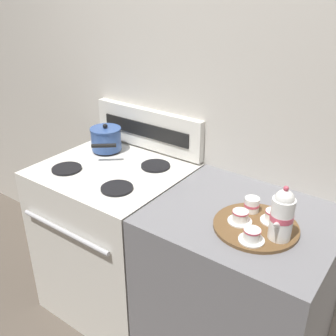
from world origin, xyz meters
The scene contains 12 objects.
ground_plane centered at (0.00, 0.00, 0.00)m, with size 6.00×6.00×0.00m, color brown.
wall_back centered at (0.00, 0.36, 1.10)m, with size 6.00×0.05×2.20m.
stove centered at (-0.40, 0.00, 0.46)m, with size 0.74×0.70×0.93m.
control_panel centered at (-0.40, 0.31, 1.05)m, with size 0.73×0.05×0.23m.
side_counter centered at (0.38, 0.00, 0.46)m, with size 0.78×0.67×0.92m.
saucepan centered at (-0.57, 0.15, 1.00)m, with size 0.24×0.26×0.16m.
serving_tray centered at (0.46, -0.06, 0.93)m, with size 0.35×0.35×0.01m.
teapot centered at (0.56, -0.08, 1.04)m, with size 0.09×0.14×0.23m.
teacup_left centered at (0.49, -0.16, 0.96)m, with size 0.10×0.10×0.05m.
teacup_right centered at (0.50, 0.01, 0.96)m, with size 0.10×0.10×0.05m.
teacup_front centered at (0.39, -0.07, 0.96)m, with size 0.10×0.10×0.05m.
creamer_jug centered at (0.39, 0.03, 0.97)m, with size 0.07×0.07×0.06m.
Camera 1 is at (0.94, -1.34, 1.84)m, focal length 42.00 mm.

